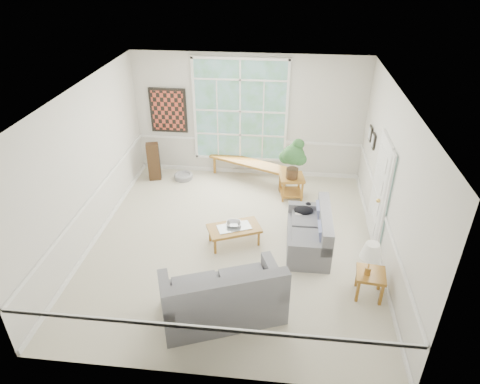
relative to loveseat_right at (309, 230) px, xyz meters
name	(u,v)px	position (x,y,z in m)	size (l,w,h in m)	color
floor	(234,243)	(-1.43, -0.02, -0.41)	(5.50, 6.00, 0.01)	beige
ceiling	(232,94)	(-1.43, -0.02, 2.59)	(5.50, 6.00, 0.02)	white
wall_back	(249,117)	(-1.43, 2.98, 1.09)	(5.50, 0.02, 3.00)	silver
wall_front	(202,294)	(-1.43, -3.02, 1.09)	(5.50, 0.02, 3.00)	silver
wall_left	(86,168)	(-4.18, -0.02, 1.09)	(0.02, 6.00, 3.00)	silver
wall_right	(391,184)	(1.32, -0.02, 1.09)	(0.02, 6.00, 3.00)	silver
window_back	(240,111)	(-1.63, 2.94, 1.24)	(2.30, 0.08, 2.40)	white
entry_door	(378,189)	(1.28, 0.58, 0.64)	(0.08, 0.90, 2.10)	white
door_sidelight	(385,202)	(1.28, -0.05, 0.74)	(0.08, 0.26, 1.90)	white
wall_art	(168,111)	(-3.38, 2.93, 1.19)	(0.90, 0.06, 1.10)	maroon
wall_frame_near	(373,141)	(1.28, 1.73, 1.14)	(0.04, 0.26, 0.32)	black
wall_frame_far	(370,133)	(1.28, 2.13, 1.14)	(0.04, 0.26, 0.32)	black
loveseat_right	(309,230)	(0.00, 0.00, 0.00)	(0.78, 1.51, 0.82)	slate
loveseat_front	(222,289)	(-1.38, -1.88, 0.09)	(1.86, 0.96, 1.01)	slate
coffee_table	(234,235)	(-1.42, -0.02, -0.22)	(0.99, 0.54, 0.37)	#8E5C1E
pewter_bowl	(234,224)	(-1.43, 0.04, 0.00)	(0.34, 0.34, 0.08)	#98989E
window_bench	(249,170)	(-1.38, 2.63, -0.17)	(2.06, 0.40, 0.48)	#8E5C1E
end_table	(291,187)	(-0.33, 1.88, -0.14)	(0.54, 0.54, 0.54)	#8E5C1E
houseplant	(293,159)	(-0.33, 1.81, 0.59)	(0.54, 0.54, 0.92)	#2A5729
side_table	(369,284)	(0.97, -1.20, -0.17)	(0.46, 0.46, 0.47)	#8E5C1E
table_lamp	(370,259)	(0.90, -1.23, 0.37)	(0.35, 0.35, 0.61)	silver
pet_bed	(184,176)	(-3.00, 2.47, -0.34)	(0.46, 0.46, 0.13)	gray
floor_speaker	(154,161)	(-3.70, 2.40, 0.06)	(0.29, 0.23, 0.94)	#3A2413
cat	(304,210)	(-0.09, 0.53, 0.10)	(0.39, 0.27, 0.18)	black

